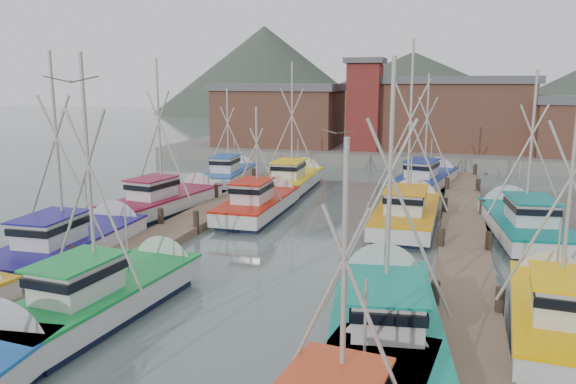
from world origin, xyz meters
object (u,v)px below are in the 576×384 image
(boat_8, at_px, (261,203))
(boat_12, at_px, (294,179))
(boat_4, at_px, (111,292))
(lookout_tower, at_px, (364,104))

(boat_8, distance_m, boat_12, 8.25)
(boat_4, distance_m, boat_12, 22.89)
(lookout_tower, relative_size, boat_12, 0.87)
(boat_8, xyz_separation_m, boat_12, (-0.35, 8.24, 0.01))
(boat_4, relative_size, boat_8, 1.05)
(boat_4, relative_size, boat_12, 0.95)
(boat_4, xyz_separation_m, boat_8, (0.19, 14.65, -0.01))
(lookout_tower, relative_size, boat_4, 0.92)
(lookout_tower, height_order, boat_4, lookout_tower)
(boat_4, bearing_deg, lookout_tower, 91.01)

